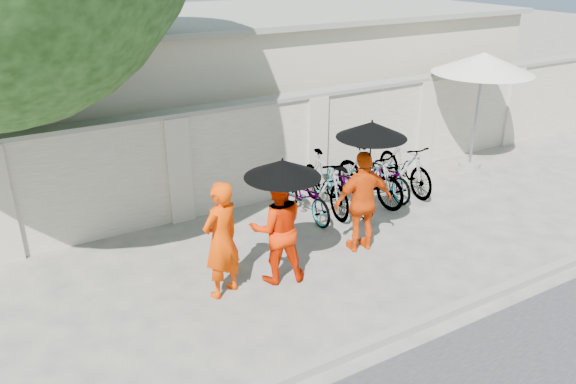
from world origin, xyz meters
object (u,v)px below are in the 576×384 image
patio_umbrella (483,64)px  monk_right (363,202)px  monk_left (221,240)px  monk_center (277,228)px

patio_umbrella → monk_right: bearing=-157.7°
monk_left → patio_umbrella: bearing=175.0°
monk_left → monk_right: size_ratio=1.02×
monk_left → patio_umbrella: 7.67m
monk_center → patio_umbrella: size_ratio=0.60×
monk_left → monk_right: bearing=161.3°
monk_left → monk_right: 2.60m
monk_left → patio_umbrella: (7.26, 1.98, 1.50)m
monk_left → monk_center: bearing=156.6°
monk_right → monk_center: bearing=14.0°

